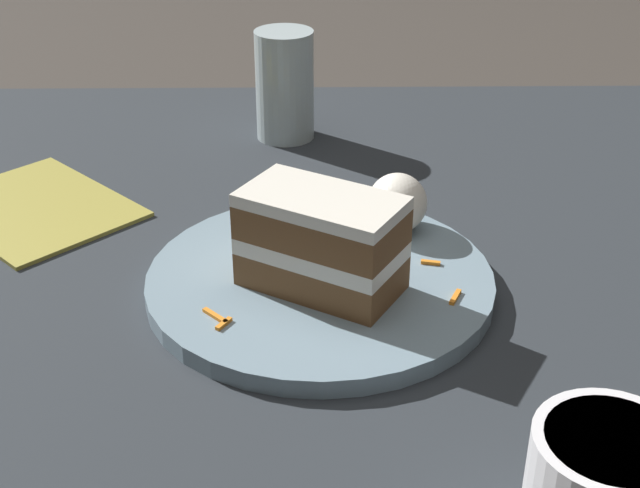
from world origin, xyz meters
TOP-DOWN VIEW (x-y plane):
  - ground_plane at (0.00, 0.00)m, footprint 6.00×6.00m
  - dining_table at (0.00, 0.00)m, footprint 0.98×1.18m
  - plate at (0.02, 0.05)m, footprint 0.29×0.29m
  - cake_slice at (0.04, 0.05)m, footprint 0.12×0.14m
  - cream_dollop at (-0.06, 0.12)m, footprint 0.06×0.05m
  - orange_garnish at (-0.07, 0.02)m, footprint 0.07×0.07m
  - carrot_shreds_scatter at (0.07, 0.06)m, footprint 0.10×0.21m
  - drinking_glass at (-0.32, 0.02)m, footprint 0.07×0.07m
  - menu_card at (-0.13, -0.23)m, footprint 0.24×0.24m

SIDE VIEW (x-z plane):
  - ground_plane at x=0.00m, z-range 0.00..0.00m
  - dining_table at x=0.00m, z-range 0.00..0.03m
  - menu_card at x=-0.13m, z-range 0.03..0.03m
  - plate at x=0.02m, z-range 0.03..0.05m
  - carrot_shreds_scatter at x=0.07m, z-range 0.05..0.05m
  - orange_garnish at x=-0.07m, z-range 0.05..0.05m
  - cream_dollop at x=-0.06m, z-range 0.05..0.10m
  - drinking_glass at x=-0.32m, z-range 0.02..0.15m
  - cake_slice at x=0.04m, z-range 0.05..0.13m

